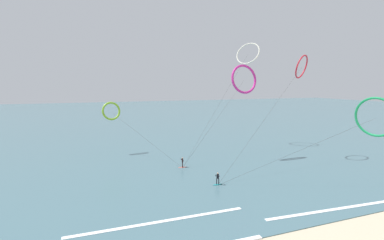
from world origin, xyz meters
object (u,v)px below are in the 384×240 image
Objects in this scene: surfer_coral at (182,163)px; kite_lime at (111,111)px; kite_emerald at (376,117)px; surfer_teal at (218,179)px; kite_crimson at (301,67)px; kite_ivory at (248,54)px; kite_magenta at (244,79)px.

kite_lime is (-9.88, 13.80, 7.56)m from surfer_coral.
surfer_teal is at bearing 56.12° from kite_emerald.
surfer_coral is 0.07× the size of kite_crimson.
kite_crimson is at bearing 54.85° from surfer_teal.
kite_ivory reaches higher than kite_emerald.
kite_ivory is (17.64, 22.11, 19.45)m from surfer_teal.
kite_ivory is (-1.33, 29.48, 10.96)m from kite_emerald.
kite_lime is 0.86× the size of kite_magenta.
surfer_teal is at bearing -72.04° from kite_ivory.
kite_magenta reaches higher than surfer_teal.
kite_magenta is (-8.59, 18.64, 5.12)m from kite_emerald.
surfer_teal is 20.50m from kite_magenta.
kite_magenta is at bearing -40.84° from kite_lime.
kite_ivory is at bearing 51.29° from kite_magenta.
kite_ivory is (-2.89, 13.67, 3.62)m from kite_crimson.
surfer_teal is 34.33m from kite_ivory.
kite_ivory reaches higher than kite_magenta.
surfer_coral is 18.51m from kite_magenta.
kite_magenta is (-10.16, 2.83, -2.22)m from kite_crimson.
kite_crimson is (1.56, 15.81, 7.34)m from kite_emerald.
kite_magenta is (22.25, -11.68, 6.06)m from kite_lime.
kite_lime is at bearing -125.09° from kite_ivory.
surfer_coral is at bearing 39.09° from kite_emerald.
kite_lime is (-30.84, 30.32, -0.94)m from kite_emerald.
kite_magenta is (12.36, 2.13, 13.62)m from surfer_coral.
kite_lime is 0.65× the size of kite_ivory.
kite_crimson is at bearing -18.31° from kite_emerald.
kite_emerald is 21.16m from kite_magenta.
kite_lime is 25.84m from kite_magenta.
kite_magenta is 14.29m from kite_ivory.
kite_emerald is 0.88× the size of kite_crimson.
kite_lime is at bearing -134.83° from surfer_coral.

